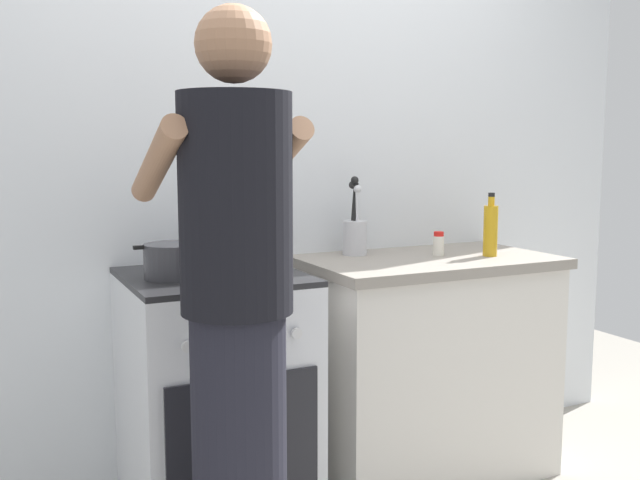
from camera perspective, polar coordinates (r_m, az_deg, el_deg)
name	(u,v)px	position (r m, az deg, el deg)	size (l,w,h in m)	color
back_wall	(313,168)	(3.04, -0.57, 5.67)	(3.20, 0.10, 2.50)	silver
countertop	(427,365)	(3.04, 8.40, -9.70)	(1.00, 0.60, 0.90)	silver
stove_range	(215,399)	(2.66, -8.23, -12.25)	(0.60, 0.62, 0.90)	silver
pot	(175,261)	(2.48, -11.38, -1.62)	(0.27, 0.20, 0.12)	#38383D
mixing_bowl	(253,260)	(2.56, -5.31, -1.56)	(0.26, 0.26, 0.08)	#B7B7BC
utensil_crock	(355,233)	(2.96, 2.75, 0.53)	(0.10, 0.10, 0.32)	silver
spice_bottle	(439,244)	(2.98, 9.32, -0.31)	(0.04, 0.04, 0.10)	silver
oil_bottle	(491,229)	(3.00, 13.27, 0.82)	(0.06, 0.06, 0.26)	gold
person	(237,326)	(1.97, -6.55, -6.75)	(0.41, 0.50, 1.70)	black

